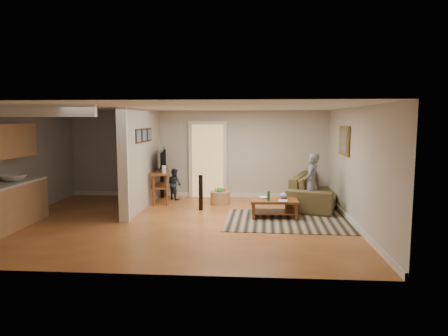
{
  "coord_description": "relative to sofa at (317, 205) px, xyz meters",
  "views": [
    {
      "loc": [
        1.57,
        -8.46,
        2.22
      ],
      "look_at": [
        0.91,
        0.87,
        1.1
      ],
      "focal_mm": 32.0,
      "sensor_mm": 36.0,
      "label": 1
    }
  ],
  "objects": [
    {
      "name": "speaker_left",
      "position": [
        -2.98,
        -0.87,
        0.44
      ],
      "size": [
        0.1,
        0.1,
        0.89
      ],
      "primitive_type": "cube",
      "rotation": [
        0.0,
        0.0,
        -0.1
      ],
      "color": "black",
      "rests_on": "ground"
    },
    {
      "name": "speaker_right",
      "position": [
        -4.3,
        0.63,
        0.45
      ],
      "size": [
        0.1,
        0.1,
        0.91
      ],
      "primitive_type": "cube",
      "rotation": [
        0.0,
        0.0,
        0.06
      ],
      "color": "black",
      "rests_on": "ground"
    },
    {
      "name": "room_shell",
      "position": [
        -4.37,
        -1.64,
        1.46
      ],
      "size": [
        7.54,
        6.02,
        2.52
      ],
      "color": "#B9B7B1",
      "rests_on": "ground"
    },
    {
      "name": "tv_console",
      "position": [
        -4.23,
        0.13,
        0.77
      ],
      "size": [
        0.82,
        1.43,
        1.16
      ],
      "rotation": [
        0.0,
        0.0,
        0.25
      ],
      "color": "brown",
      "rests_on": "ground"
    },
    {
      "name": "toddler",
      "position": [
        -3.9,
        0.43,
        0.0
      ],
      "size": [
        0.54,
        0.53,
        0.88
      ],
      "primitive_type": "imported",
      "rotation": [
        0.0,
        0.0,
        2.41
      ],
      "color": "#222E47",
      "rests_on": "ground"
    },
    {
      "name": "toy_basket",
      "position": [
        -2.57,
        -0.12,
        0.19
      ],
      "size": [
        0.52,
        0.52,
        0.46
      ],
      "color": "#9A6D42",
      "rests_on": "ground"
    },
    {
      "name": "area_rug",
      "position": [
        -0.9,
        -1.82,
        0.01
      ],
      "size": [
        2.86,
        2.14,
        0.01
      ],
      "primitive_type": "cube",
      "rotation": [
        0.0,
        0.0,
        -0.03
      ],
      "color": "black",
      "rests_on": "ground"
    },
    {
      "name": "sofa",
      "position": [
        0.0,
        0.0,
        0.0
      ],
      "size": [
        1.89,
        2.97,
        0.81
      ],
      "primitive_type": "imported",
      "rotation": [
        0.0,
        0.0,
        1.26
      ],
      "color": "#463923",
      "rests_on": "ground"
    },
    {
      "name": "ground",
      "position": [
        -3.3,
        -2.07,
        0.0
      ],
      "size": [
        7.5,
        7.5,
        0.0
      ],
      "primitive_type": "plane",
      "color": "brown",
      "rests_on": "ground"
    },
    {
      "name": "coffee_table",
      "position": [
        -1.2,
        -1.49,
        0.33
      ],
      "size": [
        1.09,
        0.65,
        0.63
      ],
      "rotation": [
        0.0,
        0.0,
        0.02
      ],
      "color": "brown",
      "rests_on": "ground"
    },
    {
      "name": "child",
      "position": [
        -0.3,
        -0.96,
        0.0
      ],
      "size": [
        0.51,
        0.61,
        1.45
      ],
      "primitive_type": "imported",
      "rotation": [
        0.0,
        0.0,
        -1.92
      ],
      "color": "slate",
      "rests_on": "ground"
    }
  ]
}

